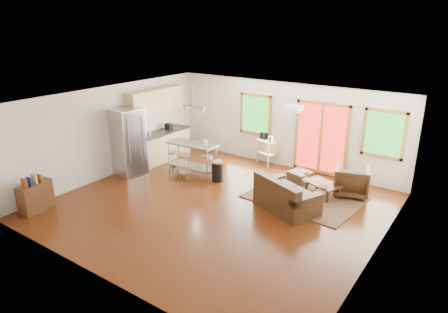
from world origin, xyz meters
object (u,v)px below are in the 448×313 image
Objects in this scene: ottoman at (300,178)px; kitchen_cart at (267,143)px; armchair at (352,179)px; island at (192,153)px; coffee_table at (323,185)px; rug at (305,197)px; loveseat at (285,197)px; refrigerator at (128,142)px.

ottoman is 0.54× the size of kitchen_cart.
armchair is 4.48m from island.
coffee_table is at bearing -27.05° from ottoman.
kitchen_cart reaches higher than coffee_table.
coffee_table is (0.32, 0.36, 0.30)m from rug.
coffee_table is (0.43, 1.26, -0.01)m from loveseat.
island is (-2.91, -1.14, 0.48)m from ottoman.
loveseat is at bearing -52.78° from kitchen_cart.
loveseat is 3.27m from kitchen_cart.
ottoman is at bearing 34.14° from refrigerator.
loveseat is 3.31× the size of ottoman.
coffee_table is 3.81m from island.
island is (-4.30, -1.22, 0.22)m from armchair.
loveseat is 1.73m from ottoman.
coffee_table reaches higher than rug.
kitchen_cart reaches higher than island.
armchair is at bearing 40.76° from coffee_table.
ottoman is 3.16m from island.
rug is 0.57m from coffee_table.
refrigerator is (-4.91, -1.42, 0.97)m from rug.
coffee_table is 1.98× the size of ottoman.
island is at bearing -158.51° from ottoman.
refrigerator is (-4.80, -0.52, 0.66)m from loveseat.
rug is 3.49m from island.
refrigerator is (-4.41, -2.20, 0.81)m from ottoman.
kitchen_cart is at bearing 150.16° from loveseat.
rug is 5.20m from refrigerator.
island reaches higher than armchair.
island is 2.45m from kitchen_cart.
coffee_table is at bearing 23.48° from armchair.
kitchen_cart is (-1.97, 2.59, 0.35)m from loveseat.
coffee_table is at bearing 48.45° from rug.
refrigerator is at bearing -150.93° from loveseat.
armchair is at bearing 29.03° from refrigerator.
kitchen_cart reaches higher than armchair.
kitchen_cart is (-2.40, 1.33, 0.36)m from coffee_table.
coffee_table is 0.93m from ottoman.
rug is 1.53× the size of loveseat.
armchair is at bearing 15.82° from island.
rug is 2.76m from kitchen_cart.
armchair is 1.42m from ottoman.
rug is at bearing -131.55° from coffee_table.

